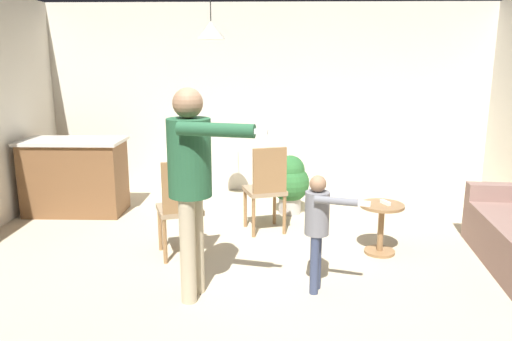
{
  "coord_description": "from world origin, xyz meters",
  "views": [
    {
      "loc": [
        0.02,
        -4.08,
        1.96
      ],
      "look_at": [
        -0.1,
        0.09,
        1.0
      ],
      "focal_mm": 34.93,
      "sensor_mm": 36.0,
      "label": 1
    }
  ],
  "objects_px": {
    "dining_chair_by_counter": "(181,205)",
    "potted_plant_corner": "(290,182)",
    "spare_remote_on_table": "(385,202)",
    "side_table_by_couch": "(381,222)",
    "dining_chair_near_wall": "(266,186)",
    "person_child": "(318,221)",
    "person_adult": "(192,172)",
    "kitchen_counter": "(75,176)"
  },
  "relations": [
    {
      "from": "dining_chair_by_counter",
      "to": "dining_chair_near_wall",
      "type": "relative_size",
      "value": 1.0
    },
    {
      "from": "dining_chair_by_counter",
      "to": "side_table_by_couch",
      "type": "bearing_deg",
      "value": -15.03
    },
    {
      "from": "side_table_by_couch",
      "to": "dining_chair_near_wall",
      "type": "relative_size",
      "value": 0.52
    },
    {
      "from": "dining_chair_near_wall",
      "to": "spare_remote_on_table",
      "type": "distance_m",
      "value": 1.33
    },
    {
      "from": "side_table_by_couch",
      "to": "dining_chair_by_counter",
      "type": "bearing_deg",
      "value": -175.41
    },
    {
      "from": "potted_plant_corner",
      "to": "person_child",
      "type": "bearing_deg",
      "value": -86.18
    },
    {
      "from": "dining_chair_by_counter",
      "to": "person_adult",
      "type": "bearing_deg",
      "value": -92.77
    },
    {
      "from": "dining_chair_by_counter",
      "to": "spare_remote_on_table",
      "type": "height_order",
      "value": "dining_chair_by_counter"
    },
    {
      "from": "side_table_by_couch",
      "to": "potted_plant_corner",
      "type": "bearing_deg",
      "value": 123.31
    },
    {
      "from": "kitchen_counter",
      "to": "side_table_by_couch",
      "type": "distance_m",
      "value": 3.81
    },
    {
      "from": "potted_plant_corner",
      "to": "side_table_by_couch",
      "type": "bearing_deg",
      "value": -56.69
    },
    {
      "from": "kitchen_counter",
      "to": "person_adult",
      "type": "distance_m",
      "value": 2.97
    },
    {
      "from": "side_table_by_couch",
      "to": "dining_chair_near_wall",
      "type": "height_order",
      "value": "dining_chair_near_wall"
    },
    {
      "from": "side_table_by_couch",
      "to": "person_adult",
      "type": "height_order",
      "value": "person_adult"
    },
    {
      "from": "dining_chair_by_counter",
      "to": "spare_remote_on_table",
      "type": "relative_size",
      "value": 7.69
    },
    {
      "from": "side_table_by_couch",
      "to": "potted_plant_corner",
      "type": "height_order",
      "value": "potted_plant_corner"
    },
    {
      "from": "person_child",
      "to": "side_table_by_couch",
      "type": "bearing_deg",
      "value": 156.82
    },
    {
      "from": "kitchen_counter",
      "to": "potted_plant_corner",
      "type": "bearing_deg",
      "value": 1.4
    },
    {
      "from": "dining_chair_by_counter",
      "to": "potted_plant_corner",
      "type": "xyz_separation_m",
      "value": [
        1.13,
        1.48,
        -0.13
      ]
    },
    {
      "from": "kitchen_counter",
      "to": "person_adult",
      "type": "relative_size",
      "value": 0.73
    },
    {
      "from": "side_table_by_couch",
      "to": "person_child",
      "type": "relative_size",
      "value": 0.51
    },
    {
      "from": "person_adult",
      "to": "spare_remote_on_table",
      "type": "distance_m",
      "value": 2.1
    },
    {
      "from": "dining_chair_by_counter",
      "to": "spare_remote_on_table",
      "type": "xyz_separation_m",
      "value": [
        2.02,
        0.16,
        -0.01
      ]
    },
    {
      "from": "person_adult",
      "to": "potted_plant_corner",
      "type": "bearing_deg",
      "value": 172.37
    },
    {
      "from": "person_adult",
      "to": "dining_chair_by_counter",
      "type": "distance_m",
      "value": 1.02
    },
    {
      "from": "potted_plant_corner",
      "to": "spare_remote_on_table",
      "type": "height_order",
      "value": "potted_plant_corner"
    },
    {
      "from": "person_child",
      "to": "dining_chair_by_counter",
      "type": "height_order",
      "value": "person_child"
    },
    {
      "from": "dining_chair_near_wall",
      "to": "potted_plant_corner",
      "type": "relative_size",
      "value": 1.34
    },
    {
      "from": "side_table_by_couch",
      "to": "person_child",
      "type": "bearing_deg",
      "value": -129.87
    },
    {
      "from": "kitchen_counter",
      "to": "dining_chair_near_wall",
      "type": "bearing_deg",
      "value": -15.46
    },
    {
      "from": "kitchen_counter",
      "to": "dining_chair_by_counter",
      "type": "xyz_separation_m",
      "value": [
        1.6,
        -1.41,
        0.07
      ]
    },
    {
      "from": "dining_chair_near_wall",
      "to": "spare_remote_on_table",
      "type": "relative_size",
      "value": 7.69
    },
    {
      "from": "kitchen_counter",
      "to": "spare_remote_on_table",
      "type": "xyz_separation_m",
      "value": [
        3.62,
        -1.26,
        0.06
      ]
    },
    {
      "from": "kitchen_counter",
      "to": "person_child",
      "type": "height_order",
      "value": "person_child"
    },
    {
      "from": "person_child",
      "to": "kitchen_counter",
      "type": "bearing_deg",
      "value": -109.71
    },
    {
      "from": "dining_chair_by_counter",
      "to": "potted_plant_corner",
      "type": "height_order",
      "value": "dining_chair_by_counter"
    },
    {
      "from": "dining_chair_by_counter",
      "to": "dining_chair_near_wall",
      "type": "height_order",
      "value": "same"
    },
    {
      "from": "dining_chair_by_counter",
      "to": "dining_chair_near_wall",
      "type": "distance_m",
      "value": 1.11
    },
    {
      "from": "dining_chair_near_wall",
      "to": "side_table_by_couch",
      "type": "bearing_deg",
      "value": -44.22
    },
    {
      "from": "person_adult",
      "to": "dining_chair_near_wall",
      "type": "distance_m",
      "value": 1.76
    },
    {
      "from": "dining_chair_near_wall",
      "to": "dining_chair_by_counter",
      "type": "bearing_deg",
      "value": -156.06
    },
    {
      "from": "person_adult",
      "to": "potted_plant_corner",
      "type": "height_order",
      "value": "person_adult"
    }
  ]
}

